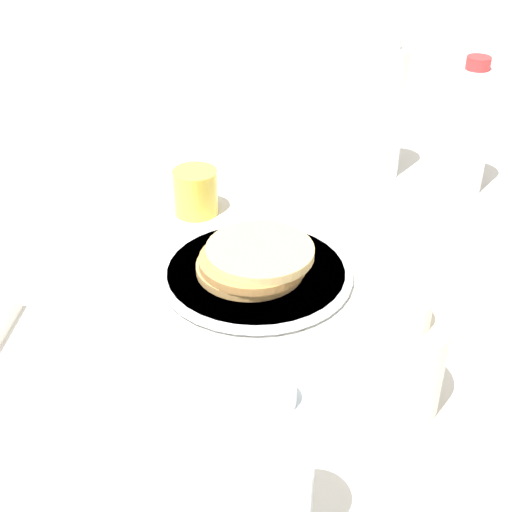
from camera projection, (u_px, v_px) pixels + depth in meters
name	position (u px, v px, depth m)	size (l,w,h in m)	color
ground_plane	(259.00, 265.00, 0.94)	(4.00, 4.00, 0.00)	silver
plate	(256.00, 273.00, 0.91)	(0.25, 0.25, 0.01)	silver
pancake_stack	(255.00, 259.00, 0.90)	(0.15, 0.14, 0.03)	tan
juice_glass	(196.00, 192.00, 1.04)	(0.06, 0.06, 0.07)	yellow
cream_jug	(398.00, 359.00, 0.70)	(0.09, 0.09, 0.13)	beige
water_bottle_near	(273.00, 481.00, 0.54)	(0.06, 0.06, 0.19)	silver
water_bottle_mid	(383.00, 113.00, 1.11)	(0.07, 0.07, 0.22)	silver
water_bottle_far	(467.00, 130.00, 1.07)	(0.07, 0.07, 0.21)	white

